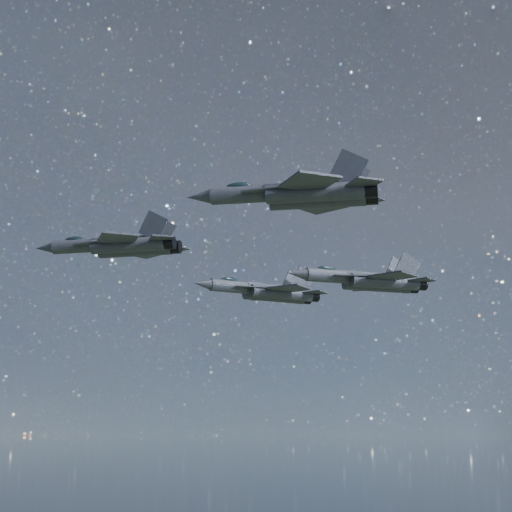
{
  "coord_description": "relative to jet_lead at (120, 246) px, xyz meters",
  "views": [
    {
      "loc": [
        -3.27,
        -80.57,
        129.51
      ],
      "look_at": [
        -0.05,
        -2.77,
        147.38
      ],
      "focal_mm": 55.0,
      "sensor_mm": 36.0,
      "label": 1
    }
  ],
  "objects": [
    {
      "name": "jet_right",
      "position": [
        16.46,
        -17.87,
        0.03
      ],
      "size": [
        16.21,
        11.1,
        4.07
      ],
      "rotation": [
        0.0,
        0.0,
        -0.22
      ],
      "color": "#2C2F37"
    },
    {
      "name": "jet_left",
      "position": [
        15.85,
        16.49,
        -1.57
      ],
      "size": [
        16.63,
        10.91,
        4.28
      ],
      "rotation": [
        0.0,
        0.0,
        0.42
      ],
      "color": "#2C2F37"
    },
    {
      "name": "jet_slot",
      "position": [
        26.15,
        4.98,
        -2.38
      ],
      "size": [
        16.42,
        11.12,
        4.13
      ],
      "rotation": [
        0.0,
        0.0,
        0.27
      ],
      "color": "#2C2F37"
    },
    {
      "name": "jet_lead",
      "position": [
        0.0,
        0.0,
        0.0
      ],
      "size": [
        16.22,
        10.99,
        4.08
      ],
      "rotation": [
        0.0,
        0.0,
        -0.27
      ],
      "color": "#2C2F37"
    }
  ]
}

